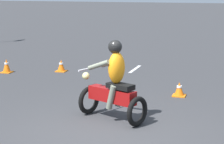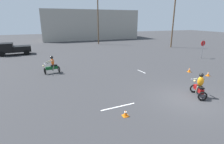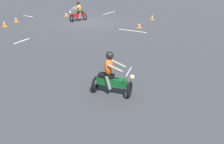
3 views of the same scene
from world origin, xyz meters
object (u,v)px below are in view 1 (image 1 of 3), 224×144
(traffic_cone_near_left, at_px, (179,89))
(traffic_cone_mid_center, at_px, (7,66))
(traffic_cone_mid_left, at_px, (61,66))
(motorcycle_rider_foreground, at_px, (113,86))

(traffic_cone_near_left, distance_m, traffic_cone_mid_center, 5.80)
(traffic_cone_near_left, xyz_separation_m, traffic_cone_mid_center, (1.42, 5.62, 0.04))
(traffic_cone_mid_left, bearing_deg, traffic_cone_mid_center, 112.27)
(motorcycle_rider_foreground, bearing_deg, traffic_cone_near_left, 0.58)
(motorcycle_rider_foreground, relative_size, traffic_cone_mid_left, 4.34)
(motorcycle_rider_foreground, distance_m, traffic_cone_near_left, 2.61)
(traffic_cone_mid_center, bearing_deg, traffic_cone_mid_left, -67.73)
(traffic_cone_mid_center, bearing_deg, motorcycle_rider_foreground, -129.29)
(motorcycle_rider_foreground, distance_m, traffic_cone_mid_left, 5.37)
(motorcycle_rider_foreground, bearing_deg, traffic_cone_mid_center, 74.97)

